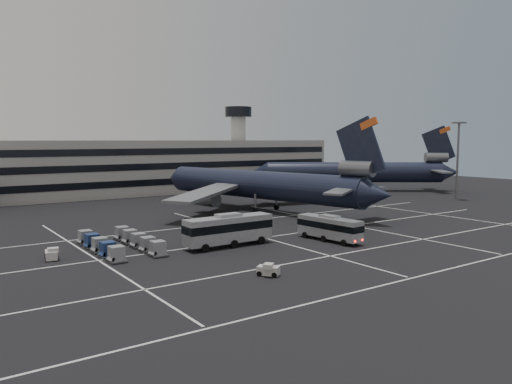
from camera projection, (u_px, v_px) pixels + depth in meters
ground at (313, 237)px, 72.51m from camera, size 260.00×260.00×0.00m
lane_markings at (315, 236)px, 73.64m from camera, size 90.00×55.62×0.01m
terminal at (121, 168)px, 128.13m from camera, size 125.00×26.00×24.00m
hills at (90, 199)px, 222.65m from camera, size 352.00×180.00×44.00m
lightpole_right at (458, 150)px, 116.52m from camera, size 2.40×2.40×18.28m
trijet_main at (261, 185)px, 99.40m from camera, size 46.30×57.22×18.08m
trijet_far at (358, 171)px, 137.81m from camera, size 50.02×38.86×18.08m
bus_near at (329, 227)px, 69.88m from camera, size 3.38×10.53×3.65m
bus_far at (229, 229)px, 66.26m from camera, size 12.47×3.21×4.40m
tug_a at (51, 254)px, 58.91m from camera, size 1.86×2.61×1.53m
tug_b at (269, 270)px, 52.03m from camera, size 2.39×2.56×1.42m
uld_cluster at (120, 243)px, 64.26m from camera, size 7.10×14.60×1.90m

